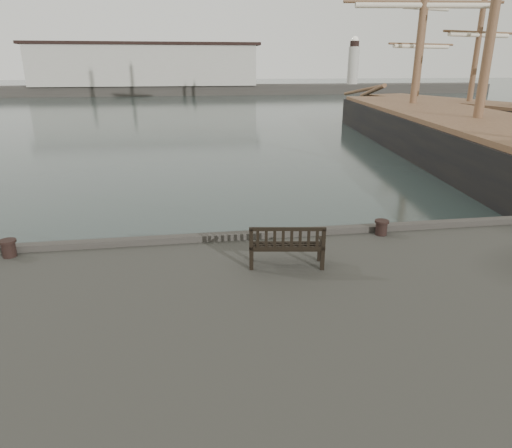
{
  "coord_description": "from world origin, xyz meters",
  "views": [
    {
      "loc": [
        -1.02,
        -12.37,
        6.33
      ],
      "look_at": [
        0.88,
        -0.5,
        2.1
      ],
      "focal_mm": 32.0,
      "sensor_mm": 36.0,
      "label": 1
    }
  ],
  "objects_px": {
    "bench": "(286,253)",
    "bollard_right": "(381,228)",
    "tall_ship_far": "(466,120)",
    "bollard_left": "(9,248)",
    "tall_ship_main": "(473,149)"
  },
  "relations": [
    {
      "from": "bench",
      "to": "bollard_right",
      "type": "height_order",
      "value": "bench"
    },
    {
      "from": "tall_ship_far",
      "to": "bollard_left",
      "type": "bearing_deg",
      "value": -151.42
    },
    {
      "from": "bench",
      "to": "bollard_left",
      "type": "relative_size",
      "value": 4.16
    },
    {
      "from": "bollard_right",
      "to": "tall_ship_far",
      "type": "bearing_deg",
      "value": 53.91
    },
    {
      "from": "tall_ship_main",
      "to": "tall_ship_far",
      "type": "distance_m",
      "value": 19.23
    },
    {
      "from": "bench",
      "to": "bollard_right",
      "type": "relative_size",
      "value": 4.34
    },
    {
      "from": "bollard_right",
      "to": "tall_ship_far",
      "type": "distance_m",
      "value": 40.86
    },
    {
      "from": "bollard_left",
      "to": "tall_ship_far",
      "type": "bearing_deg",
      "value": 43.87
    },
    {
      "from": "bollard_left",
      "to": "bollard_right",
      "type": "xyz_separation_m",
      "value": [
        10.28,
        0.0,
        -0.01
      ]
    },
    {
      "from": "bollard_left",
      "to": "bollard_right",
      "type": "height_order",
      "value": "bollard_left"
    },
    {
      "from": "bollard_left",
      "to": "tall_ship_main",
      "type": "relative_size",
      "value": 0.01
    },
    {
      "from": "bench",
      "to": "bollard_left",
      "type": "distance_m",
      "value": 7.23
    },
    {
      "from": "bollard_right",
      "to": "bench",
      "type": "bearing_deg",
      "value": -152.38
    },
    {
      "from": "tall_ship_far",
      "to": "bollard_right",
      "type": "bearing_deg",
      "value": -141.38
    },
    {
      "from": "tall_ship_main",
      "to": "bollard_right",
      "type": "bearing_deg",
      "value": -122.78
    }
  ]
}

